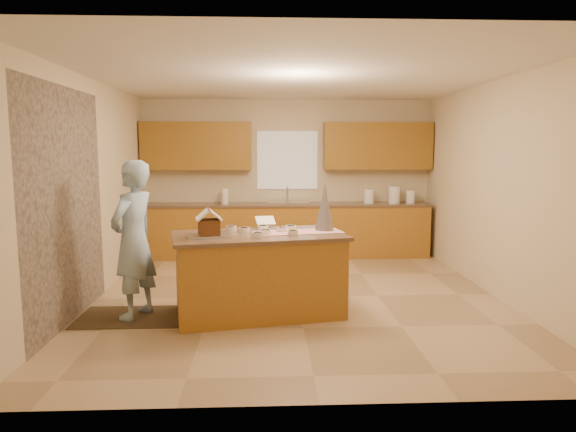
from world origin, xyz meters
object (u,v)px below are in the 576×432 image
object	(u,v)px
island_base	(259,276)
boy	(134,240)
tinsel_tree	(325,207)
gingerbread_house	(209,225)

from	to	relation	value
island_base	boy	world-z (taller)	boy
tinsel_tree	boy	world-z (taller)	boy
gingerbread_house	boy	bearing A→B (deg)	173.29
tinsel_tree	boy	size ratio (longest dim) A/B	0.32
tinsel_tree	gingerbread_house	world-z (taller)	tinsel_tree
tinsel_tree	gingerbread_house	bearing A→B (deg)	-164.67
tinsel_tree	gingerbread_house	distance (m)	1.34
island_base	tinsel_tree	size ratio (longest dim) A/B	3.27
boy	gingerbread_house	size ratio (longest dim) A/B	5.28
island_base	boy	distance (m)	1.42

